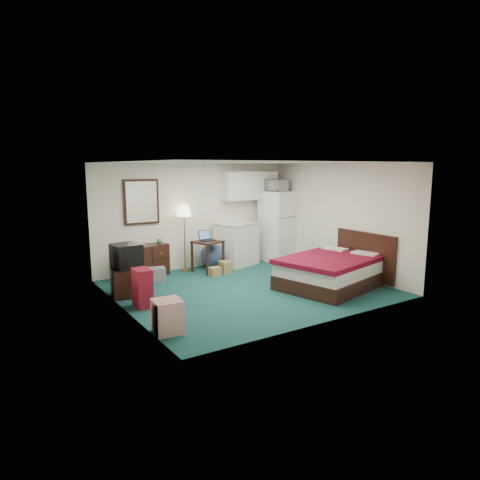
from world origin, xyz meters
TOP-DOWN VIEW (x-y plane):
  - floor at (0.00, 0.00)m, footprint 5.00×4.50m
  - ceiling at (0.00, 0.00)m, footprint 5.00×4.50m
  - walls at (0.00, 0.00)m, footprint 5.01×4.51m
  - mirror at (-1.35, 2.22)m, footprint 0.80×0.06m
  - upper_cabinets at (1.45, 2.08)m, footprint 1.50×0.35m
  - headboard at (2.46, -0.84)m, footprint 0.06×1.56m
  - dresser at (-1.41, 1.98)m, footprint 1.14×0.77m
  - floor_lamp at (-0.40, 2.05)m, footprint 0.38×0.38m
  - desk at (-0.00, 1.66)m, footprint 0.71×0.71m
  - exercise_ball at (0.28, 1.93)m, footprint 0.60×0.60m
  - kitchen_counter at (0.95, 1.91)m, footprint 1.10×0.95m
  - fridge at (2.13, 1.79)m, footprint 0.86×0.86m
  - bed at (1.44, -0.84)m, footprint 2.22×1.91m
  - tv_stand at (-2.21, 0.84)m, footprint 0.63×0.67m
  - suitcase at (-2.18, 0.03)m, footprint 0.27×0.42m
  - retail_box at (-2.28, -1.31)m, footprint 0.45×0.45m
  - file_bin at (-1.34, 1.53)m, footprint 0.48×0.40m
  - cardboard_box_a at (-0.07, 1.21)m, footprint 0.24×0.20m
  - cardboard_box_b at (0.29, 1.37)m, footprint 0.23×0.27m
  - laptop at (0.02, 1.68)m, footprint 0.39×0.34m
  - crt_tv at (-2.18, 0.83)m, footprint 0.53×0.57m
  - microwave at (2.06, 1.76)m, footprint 0.58×0.37m
  - book_a at (-1.69, 1.87)m, footprint 0.17×0.03m
  - book_b at (-1.57, 2.01)m, footprint 0.17×0.05m
  - mug at (-1.04, 2.03)m, footprint 0.15×0.15m

SIDE VIEW (x-z plane):
  - floor at x=0.00m, z-range -0.01..0.01m
  - cardboard_box_a at x=-0.07m, z-range 0.00..0.20m
  - cardboard_box_b at x=0.29m, z-range 0.00..0.27m
  - file_bin at x=-1.34m, z-range 0.00..0.29m
  - retail_box at x=-2.28m, z-range 0.00..0.50m
  - tv_stand at x=-2.21m, z-range 0.00..0.54m
  - exercise_ball at x=0.28m, z-range 0.00..0.60m
  - bed at x=1.44m, z-range 0.00..0.62m
  - suitcase at x=-2.18m, z-range 0.00..0.68m
  - dresser at x=-1.41m, z-range 0.00..0.71m
  - desk at x=0.00m, z-range 0.00..0.73m
  - kitchen_counter at x=0.95m, z-range 0.00..1.03m
  - headboard at x=2.46m, z-range 0.05..1.05m
  - crt_tv at x=-2.18m, z-range 0.54..0.99m
  - mug at x=-1.04m, z-range 0.71..0.83m
  - floor_lamp at x=-0.40m, z-range 0.00..1.56m
  - book_b at x=-1.57m, z-range 0.71..0.94m
  - book_a at x=-1.69m, z-range 0.71..0.94m
  - laptop at x=0.02m, z-range 0.73..0.96m
  - fridge at x=2.13m, z-range 0.00..1.80m
  - walls at x=0.00m, z-range 0.00..2.50m
  - mirror at x=-1.35m, z-range 1.15..2.15m
  - upper_cabinets at x=1.45m, z-range 1.60..2.30m
  - microwave at x=2.06m, z-range 1.80..2.17m
  - ceiling at x=0.00m, z-range 2.50..2.50m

